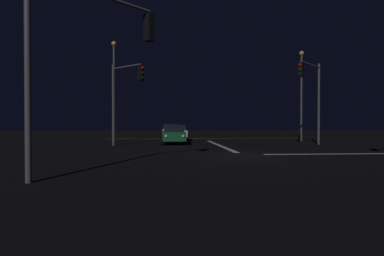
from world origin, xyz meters
name	(u,v)px	position (x,y,z in m)	size (l,w,h in m)	color
ground	(242,156)	(0.00, 0.00, -0.05)	(120.00, 120.00, 0.10)	black
stop_line_north	(219,145)	(0.00, 7.73, 0.00)	(0.35, 13.19, 0.01)	white
centre_line_ns	(203,138)	(0.00, 19.33, 0.00)	(22.00, 0.15, 0.01)	yellow
crosswalk_bar_east	(378,154)	(7.83, 0.00, 0.00)	(13.19, 0.40, 0.01)	white
sedan_green	(174,134)	(-3.45, 9.68, 0.80)	(2.02, 4.33, 1.57)	#14512D
sedan_white	(177,132)	(-3.00, 15.13, 0.80)	(2.02, 4.33, 1.57)	silver
sedan_silver	(170,131)	(-3.55, 21.33, 0.80)	(2.02, 4.33, 1.57)	#B7B7BC
sedan_gray	(173,130)	(-3.12, 26.65, 0.80)	(2.02, 4.33, 1.57)	slate
sedan_black	(172,129)	(-3.12, 32.68, 0.80)	(2.02, 4.33, 1.57)	black
sedan_orange	(169,128)	(-3.54, 38.96, 0.80)	(2.02, 4.33, 1.57)	#C66014
traffic_signal_sw	(88,41)	(-6.71, -6.71, 4.45)	(3.65, 3.65, 6.40)	#4C4C51
traffic_signal_ne	(312,88)	(7.06, 7.06, 4.43)	(2.86, 2.86, 6.48)	#4C4C51
traffic_signal_nw	(125,89)	(-7.15, 7.15, 4.20)	(2.58, 2.58, 6.17)	#4C4C51
streetlamp_right_near	(301,89)	(8.83, 13.33, 4.98)	(0.44, 0.44, 8.60)	#424247
streetlamp_left_near	(114,84)	(-8.83, 13.33, 5.29)	(0.44, 0.44, 9.19)	#424247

